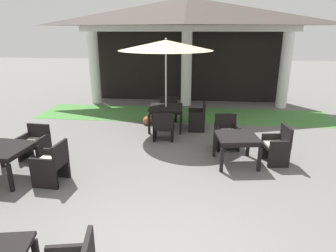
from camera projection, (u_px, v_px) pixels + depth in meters
background_pavilion at (187, 22)px, 11.86m from camera, size 9.12×3.07×4.30m
lawn_strip at (183, 115)px, 11.29m from camera, size 10.92×2.21×0.01m
patio_table_near_foreground at (237, 139)px, 7.00m from camera, size 1.06×1.06×0.71m
patio_chair_near_foreground_east at (277, 146)px, 7.09m from camera, size 0.59×0.66×0.93m
patio_chair_near_foreground_north at (227, 133)px, 8.00m from camera, size 0.67×0.62×0.91m
patio_table_mid_left at (3, 151)px, 6.28m from camera, size 1.09×1.09×0.72m
patio_chair_mid_left_east at (52, 164)px, 6.16m from camera, size 0.61×0.61×0.91m
patio_chair_mid_left_north at (35, 143)px, 7.38m from camera, size 0.64×0.60×0.83m
patio_table_far_back at (166, 110)px, 9.47m from camera, size 1.08×1.08×0.75m
patio_umbrella_far_back at (166, 46)px, 8.87m from camera, size 2.86×2.86×2.85m
patio_chair_far_back_south at (163, 127)px, 8.59m from camera, size 0.60×0.53×0.87m
patio_chair_far_back_north at (168, 109)px, 10.52m from camera, size 0.66×0.58×0.81m
patio_chair_far_back_east at (198, 118)px, 9.48m from camera, size 0.54×0.64×0.88m
terracotta_urn at (148, 120)px, 10.10m from camera, size 0.34×0.34×0.37m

